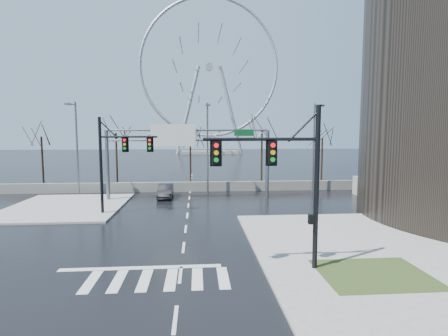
{
  "coord_description": "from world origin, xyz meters",
  "views": [
    {
      "loc": [
        0.82,
        -20.06,
        6.67
      ],
      "look_at": [
        2.92,
        6.78,
        4.0
      ],
      "focal_mm": 28.0,
      "sensor_mm": 36.0,
      "label": 1
    }
  ],
  "objects": [
    {
      "name": "tree_center",
      "position": [
        0.0,
        24.5,
        5.17
      ],
      "size": [
        3.25,
        3.25,
        6.5
      ],
      "color": "black",
      "rests_on": "ground"
    },
    {
      "name": "streetlight_right",
      "position": [
        14.0,
        18.16,
        5.89
      ],
      "size": [
        0.5,
        2.55,
        10.0
      ],
      "color": "slate",
      "rests_on": "ground"
    },
    {
      "name": "tree_right",
      "position": [
        9.0,
        23.5,
        6.22
      ],
      "size": [
        3.9,
        3.9,
        7.8
      ],
      "color": "black",
      "rests_on": "ground"
    },
    {
      "name": "tree_far_right",
      "position": [
        17.0,
        24.0,
        5.41
      ],
      "size": [
        3.4,
        3.4,
        6.8
      ],
      "color": "black",
      "rests_on": "ground"
    },
    {
      "name": "sidewalk_far",
      "position": [
        -11.0,
        12.0,
        0.07
      ],
      "size": [
        10.0,
        12.0,
        0.15
      ],
      "primitive_type": "cube",
      "color": "gray",
      "rests_on": "ground"
    },
    {
      "name": "signal_mast_far",
      "position": [
        -5.87,
        8.96,
        4.83
      ],
      "size": [
        4.72,
        0.41,
        8.0
      ],
      "color": "black",
      "rests_on": "ground"
    },
    {
      "name": "barrier_wall",
      "position": [
        0.0,
        20.0,
        0.55
      ],
      "size": [
        52.0,
        0.5,
        1.1
      ],
      "primitive_type": "cube",
      "color": "slate",
      "rests_on": "ground"
    },
    {
      "name": "signal_mast_near",
      "position": [
        5.14,
        -4.04,
        4.87
      ],
      "size": [
        5.52,
        0.41,
        8.0
      ],
      "color": "black",
      "rests_on": "ground"
    },
    {
      "name": "streetlight_left",
      "position": [
        -12.0,
        18.16,
        5.89
      ],
      "size": [
        0.5,
        2.55,
        10.0
      ],
      "color": "slate",
      "rests_on": "ground"
    },
    {
      "name": "tree_left",
      "position": [
        -9.0,
        23.5,
        5.98
      ],
      "size": [
        3.75,
        3.75,
        7.5
      ],
      "color": "black",
      "rests_on": "ground"
    },
    {
      "name": "sign_gantry",
      "position": [
        -0.38,
        14.96,
        5.18
      ],
      "size": [
        16.36,
        0.4,
        7.6
      ],
      "color": "slate",
      "rests_on": "ground"
    },
    {
      "name": "car",
      "position": [
        -2.47,
        16.21,
        0.71
      ],
      "size": [
        1.56,
        4.31,
        1.41
      ],
      "primitive_type": "imported",
      "rotation": [
        0.0,
        0.0,
        0.01
      ],
      "color": "black",
      "rests_on": "ground"
    },
    {
      "name": "grass_strip",
      "position": [
        9.0,
        -5.0,
        0.15
      ],
      "size": [
        5.0,
        4.0,
        0.02
      ],
      "primitive_type": "cube",
      "color": "#2F431C",
      "rests_on": "sidewalk_near"
    },
    {
      "name": "streetlight_mid",
      "position": [
        2.0,
        18.16,
        5.89
      ],
      "size": [
        0.5,
        2.55,
        10.0
      ],
      "color": "slate",
      "rests_on": "ground"
    },
    {
      "name": "tree_far_left",
      "position": [
        -18.0,
        24.0,
        5.57
      ],
      "size": [
        3.5,
        3.5,
        7.0
      ],
      "color": "black",
      "rests_on": "ground"
    },
    {
      "name": "ferris_wheel",
      "position": [
        5.0,
        95.0,
        26.13
      ],
      "size": [
        45.0,
        6.0,
        50.91
      ],
      "color": "gray",
      "rests_on": "ground"
    },
    {
      "name": "ground",
      "position": [
        0.0,
        0.0,
        0.0
      ],
      "size": [
        260.0,
        260.0,
        0.0
      ],
      "primitive_type": "plane",
      "color": "black",
      "rests_on": "ground"
    },
    {
      "name": "sidewalk_right_ext",
      "position": [
        10.0,
        2.0,
        0.07
      ],
      "size": [
        12.0,
        10.0,
        0.15
      ],
      "primitive_type": "cube",
      "color": "gray",
      "rests_on": "ground"
    }
  ]
}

